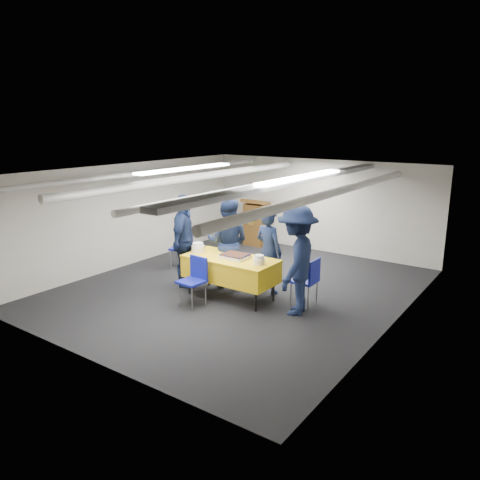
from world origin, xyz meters
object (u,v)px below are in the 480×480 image
object	(u,v)px
sailor_d	(297,260)
serving_table	(231,269)
podium	(256,222)
sailor_c	(184,241)
chair_left	(183,244)
sailor_a	(269,251)
chair_right	(309,277)
sheet_cake	(235,256)
chair_near	(195,276)
sailor_b	(228,243)

from	to	relation	value
sailor_d	serving_table	bearing A→B (deg)	-102.23
podium	sailor_d	xyz separation A→B (m)	(3.08, -3.46, 0.32)
podium	sailor_c	xyz separation A→B (m)	(0.61, -3.51, 0.30)
chair_left	sailor_a	world-z (taller)	sailor_a
sailor_c	chair_right	bearing A→B (deg)	-105.33
serving_table	chair_left	size ratio (longest dim) A/B	2.01
sailor_c	serving_table	bearing A→B (deg)	-115.82
sailor_a	sailor_d	size ratio (longest dim) A/B	0.87
chair_left	chair_right	bearing A→B (deg)	-7.88
sailor_d	sailor_c	bearing A→B (deg)	-103.29
sheet_cake	sailor_a	world-z (taller)	sailor_a
sheet_cake	sailor_c	xyz separation A→B (m)	(-1.23, -0.01, 0.10)
sheet_cake	chair_near	size ratio (longest dim) A/B	0.57
chair_near	chair_left	xyz separation A→B (m)	(-1.70, 1.57, 0.00)
sailor_a	sailor_c	size ratio (longest dim) A/B	0.88
chair_left	sailor_b	bearing A→B (deg)	-14.98
sailor_b	sailor_c	bearing A→B (deg)	14.75
chair_near	sailor_c	size ratio (longest dim) A/B	0.48
serving_table	podium	world-z (taller)	podium
sheet_cake	sailor_a	xyz separation A→B (m)	(0.33, 0.63, -0.00)
serving_table	sheet_cake	distance (m)	0.27
chair_left	sailor_d	xyz separation A→B (m)	(3.35, -0.88, 0.40)
sheet_cake	sailor_b	size ratio (longest dim) A/B	0.28
podium	sailor_a	bearing A→B (deg)	-52.95
podium	sailor_a	size ratio (longest dim) A/B	0.77
sheet_cake	chair_left	world-z (taller)	chair_left
serving_table	sailor_b	bearing A→B (deg)	130.99
chair_right	sheet_cake	bearing A→B (deg)	-160.73
sailor_a	chair_right	bearing A→B (deg)	178.43
chair_right	sailor_d	size ratio (longest dim) A/B	0.47
sailor_d	chair_right	bearing A→B (deg)	161.25
chair_left	sailor_d	bearing A→B (deg)	-14.68
serving_table	chair_near	world-z (taller)	chair_near
sheet_cake	sailor_b	world-z (taller)	sailor_b
chair_right	sailor_a	size ratio (longest dim) A/B	0.54
sheet_cake	chair_left	xyz separation A→B (m)	(-2.11, 0.91, -0.28)
sailor_a	sailor_c	world-z (taller)	sailor_c
serving_table	sheet_cake	size ratio (longest dim) A/B	3.54
chair_near	sailor_b	distance (m)	1.21
sailor_c	sailor_d	bearing A→B (deg)	-114.57
serving_table	chair_near	size ratio (longest dim) A/B	2.01
chair_near	sailor_d	distance (m)	1.83
serving_table	sailor_d	world-z (taller)	sailor_d
chair_right	sailor_a	xyz separation A→B (m)	(-0.95, 0.19, 0.28)
sailor_b	sailor_c	world-z (taller)	sailor_c
sheet_cake	sailor_a	bearing A→B (deg)	62.76
sheet_cake	serving_table	bearing A→B (deg)	-173.24
sheet_cake	sailor_c	size ratio (longest dim) A/B	0.27
podium	sailor_a	xyz separation A→B (m)	(2.16, -2.87, 0.20)
serving_table	sailor_c	size ratio (longest dim) A/B	0.95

